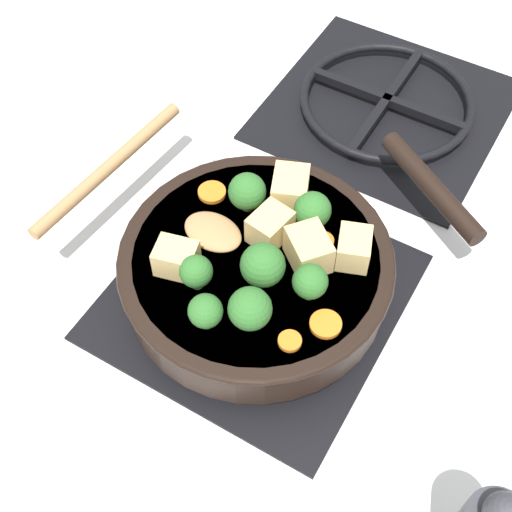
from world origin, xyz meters
name	(u,v)px	position (x,y,z in m)	size (l,w,h in m)	color
ground_plane	(256,297)	(0.00, 0.00, 0.00)	(2.40, 2.40, 0.00)	silver
front_burner_grate	(256,291)	(0.00, 0.00, 0.01)	(0.31, 0.31, 0.03)	black
rear_burner_grate	(386,104)	(0.00, 0.36, 0.01)	(0.31, 0.31, 0.03)	black
skillet_pan	(258,268)	(0.00, 0.00, 0.06)	(0.35, 0.40, 0.06)	black
wooden_spoon	(152,193)	(-0.14, 0.01, 0.09)	(0.21, 0.24, 0.02)	#A87A4C
tofu_cube_center_large	(290,189)	(-0.01, 0.09, 0.10)	(0.05, 0.04, 0.04)	#DBB770
tofu_cube_near_handle	(268,226)	(0.00, 0.03, 0.10)	(0.04, 0.04, 0.04)	#DBB770
tofu_cube_east_chunk	(176,258)	(-0.06, -0.05, 0.10)	(0.04, 0.03, 0.03)	#DBB770
tofu_cube_west_chunk	(354,248)	(0.09, 0.05, 0.10)	(0.04, 0.03, 0.03)	#DBB770
tofu_cube_back_piece	(309,250)	(0.05, 0.02, 0.10)	(0.05, 0.04, 0.04)	#DBB770
broccoli_floret_near_spoon	(247,192)	(-0.04, 0.05, 0.11)	(0.04, 0.04, 0.05)	#709956
broccoli_floret_center_top	(263,265)	(0.02, -0.02, 0.11)	(0.05, 0.05, 0.05)	#709956
broccoli_floret_east_rim	(310,282)	(0.07, -0.02, 0.11)	(0.04, 0.04, 0.04)	#709956
broccoli_floret_west_rim	(203,310)	(0.00, -0.10, 0.11)	(0.03, 0.03, 0.04)	#709956
broccoli_floret_north_edge	(250,309)	(0.04, -0.07, 0.11)	(0.04, 0.04, 0.05)	#709956
broccoli_floret_south_cluster	(313,210)	(0.03, 0.07, 0.11)	(0.04, 0.04, 0.05)	#709956
broccoli_floret_mid_floret	(196,272)	(-0.03, -0.06, 0.11)	(0.03, 0.03, 0.04)	#709956
carrot_slice_orange_thin	(326,324)	(0.10, -0.04, 0.08)	(0.03, 0.03, 0.01)	orange
carrot_slice_near_center	(212,192)	(-0.09, 0.05, 0.08)	(0.03, 0.03, 0.01)	orange
carrot_slice_edge_slice	(290,341)	(0.08, -0.07, 0.08)	(0.02, 0.02, 0.01)	orange
carrot_slice_under_broccoli	(323,241)	(0.05, 0.05, 0.08)	(0.02, 0.02, 0.01)	orange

